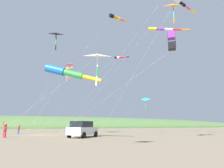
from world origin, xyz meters
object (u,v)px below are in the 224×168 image
(kite_delta_rainbow_low_near, at_px, (97,56))
(kite_delta_small_distant, at_px, (68,68))
(parked_car, at_px, (83,129))
(person_child_green_jacket, at_px, (19,129))
(kite_windsock_long_streamer_left, at_px, (120,57))
(kite_windsock_magenta_far_left, at_px, (178,1))
(kite_box_yellow_midlevel, at_px, (172,41))
(kite_windsock_white_trailing, at_px, (163,29))
(kite_delta_orange_high_right, at_px, (69,65))
(kite_windsock_long_streamer_right, at_px, (65,72))
(kite_windsock_green_low_center, at_px, (116,18))
(person_adult_flyer, at_px, (5,129))
(cooler_box, at_px, (72,135))
(kite_delta_striped_overhead, at_px, (173,6))
(kite_delta_purple_drifting, at_px, (56,34))
(kite_delta_blue_topmost, at_px, (145,99))

(kite_delta_rainbow_low_near, xyz_separation_m, kite_delta_small_distant, (20.87, -1.07, 5.11))
(parked_car, xyz_separation_m, kite_delta_rainbow_low_near, (-11.36, 1.82, 4.84))
(person_child_green_jacket, bearing_deg, kite_windsock_long_streamer_left, -86.40)
(kite_windsock_magenta_far_left, bearing_deg, kite_delta_rainbow_low_near, 116.91)
(kite_box_yellow_midlevel, xyz_separation_m, kite_windsock_white_trailing, (10.30, -6.83, 7.69))
(parked_car, bearing_deg, kite_delta_rainbow_low_near, 170.91)
(kite_delta_orange_high_right, xyz_separation_m, kite_delta_small_distant, (3.62, -0.27, 0.51))
(kite_windsock_long_streamer_right, bearing_deg, kite_windsock_green_low_center, -48.63)
(person_adult_flyer, xyz_separation_m, kite_windsock_white_trailing, (0.13, -22.74, 16.79))
(cooler_box, relative_size, kite_delta_orange_high_right, 0.06)
(kite_delta_striped_overhead, distance_m, kite_windsock_white_trailing, 15.17)
(person_child_green_jacket, xyz_separation_m, kite_windsock_green_low_center, (-4.84, -14.45, 19.56))
(kite_delta_rainbow_low_near, distance_m, kite_windsock_long_streamer_right, 9.49)
(person_adult_flyer, relative_size, kite_box_yellow_midlevel, 0.16)
(person_adult_flyer, bearing_deg, kite_windsock_long_streamer_right, -129.44)
(person_child_green_jacket, distance_m, kite_windsock_green_low_center, 24.79)
(parked_car, relative_size, kite_delta_orange_high_right, 0.41)
(cooler_box, xyz_separation_m, kite_windsock_white_trailing, (0.23, -15.07, 17.57))
(person_adult_flyer, distance_m, kite_delta_small_distant, 14.22)
(kite_delta_purple_drifting, height_order, kite_windsock_green_low_center, kite_windsock_green_low_center)
(person_child_green_jacket, bearing_deg, kite_delta_rainbow_low_near, -165.74)
(person_adult_flyer, distance_m, kite_windsock_long_streamer_left, 25.32)
(kite_windsock_white_trailing, distance_m, kite_delta_purple_drifting, 18.12)
(kite_delta_blue_topmost, distance_m, kite_delta_purple_drifting, 17.44)
(kite_delta_rainbow_low_near, xyz_separation_m, kite_windsock_long_streamer_left, (23.71, -12.04, 9.44))
(kite_box_yellow_midlevel, xyz_separation_m, kite_windsock_magenta_far_left, (2.64, -3.64, 7.40))
(kite_delta_rainbow_low_near, relative_size, kite_delta_purple_drifting, 0.74)
(kite_windsock_magenta_far_left, relative_size, kite_windsock_long_streamer_right, 1.39)
(kite_delta_rainbow_low_near, xyz_separation_m, kite_delta_orange_high_right, (17.25, -0.80, 4.59))
(kite_delta_purple_drifting, bearing_deg, kite_delta_orange_high_right, -110.53)
(parked_car, relative_size, kite_windsock_long_streamer_right, 0.34)
(kite_delta_small_distant, bearing_deg, kite_box_yellow_midlevel, -153.99)
(kite_windsock_magenta_far_left, bearing_deg, kite_delta_blue_topmost, 4.43)
(cooler_box, bearing_deg, kite_windsock_long_streamer_left, -48.47)
(parked_car, height_order, kite_windsock_long_streamer_right, kite_windsock_long_streamer_right)
(kite_delta_striped_overhead, bearing_deg, person_adult_flyer, 51.37)
(kite_delta_striped_overhead, bearing_deg, kite_windsock_long_streamer_left, -9.79)
(kite_box_yellow_midlevel, bearing_deg, kite_delta_small_distant, 26.01)
(person_adult_flyer, xyz_separation_m, kite_box_yellow_midlevel, (-10.17, -15.91, 9.10))
(person_adult_flyer, distance_m, kite_delta_rainbow_low_near, 16.30)
(cooler_box, relative_size, kite_delta_small_distant, 0.05)
(kite_delta_blue_topmost, distance_m, kite_windsock_long_streamer_left, 13.47)
(kite_delta_small_distant, xyz_separation_m, kite_windsock_long_streamer_left, (2.84, -10.96, 4.33))
(kite_delta_small_distant, xyz_separation_m, kite_windsock_magenta_far_left, (-14.29, -11.90, 6.59))
(person_adult_flyer, distance_m, kite_windsock_magenta_far_left, 26.67)
(kite_delta_striped_overhead, relative_size, kite_windsock_long_streamer_right, 1.03)
(kite_delta_orange_high_right, xyz_separation_m, kite_windsock_long_streamer_left, (6.47, -11.23, 4.84))
(kite_delta_orange_high_right, height_order, kite_windsock_long_streamer_left, kite_windsock_long_streamer_left)
(kite_box_yellow_midlevel, height_order, kite_delta_small_distant, kite_delta_small_distant)
(kite_delta_blue_topmost, distance_m, kite_delta_small_distant, 14.06)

